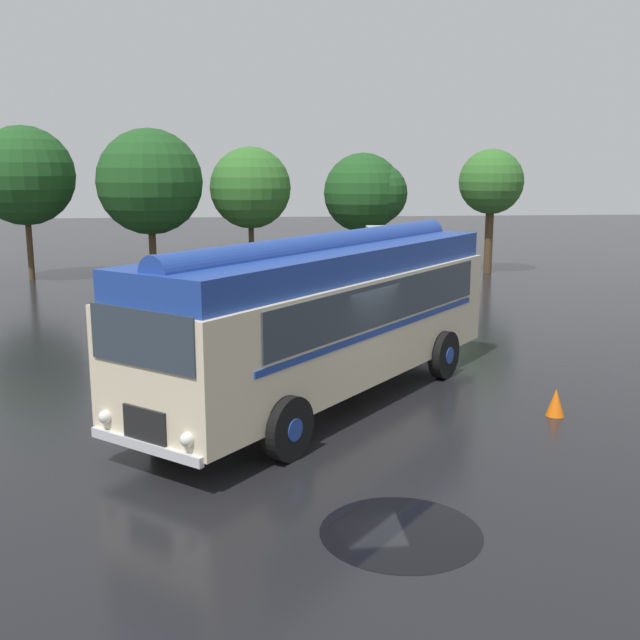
% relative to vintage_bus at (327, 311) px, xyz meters
% --- Properties ---
extents(ground_plane, '(120.00, 120.00, 0.00)m').
position_rel_vintage_bus_xyz_m(ground_plane, '(0.21, -0.47, -1.89)').
color(ground_plane, black).
extents(vintage_bus, '(8.35, 9.30, 3.49)m').
position_rel_vintage_bus_xyz_m(vintage_bus, '(0.00, 0.00, 0.00)').
color(vintage_bus, beige).
rests_on(vintage_bus, ground).
extents(car_near_left, '(2.07, 4.26, 1.66)m').
position_rel_vintage_bus_xyz_m(car_near_left, '(-4.41, 11.61, -1.05)').
color(car_near_left, '#4C5156').
rests_on(car_near_left, ground).
extents(car_mid_left, '(2.30, 4.36, 1.66)m').
position_rel_vintage_bus_xyz_m(car_mid_left, '(-1.77, 11.73, -1.05)').
color(car_mid_left, '#144C28').
rests_on(car_mid_left, ground).
extents(car_mid_right, '(2.35, 4.38, 1.66)m').
position_rel_vintage_bus_xyz_m(car_mid_right, '(1.13, 12.30, -1.05)').
color(car_mid_right, black).
rests_on(car_mid_right, ground).
extents(box_van, '(2.59, 5.87, 2.50)m').
position_rel_vintage_bus_xyz_m(box_van, '(4.01, 12.19, -0.53)').
color(box_van, '#B2B7BC').
rests_on(box_van, ground).
extents(tree_far_left, '(4.17, 4.17, 6.53)m').
position_rel_vintage_bus_xyz_m(tree_far_left, '(-11.00, 18.24, 2.45)').
color(tree_far_left, '#4C3823').
rests_on(tree_far_left, ground).
extents(tree_left_of_centre, '(4.47, 4.47, 6.42)m').
position_rel_vintage_bus_xyz_m(tree_left_of_centre, '(-5.70, 17.90, 2.28)').
color(tree_left_of_centre, '#4C3823').
rests_on(tree_left_of_centre, ground).
extents(tree_centre, '(3.54, 3.54, 5.68)m').
position_rel_vintage_bus_xyz_m(tree_centre, '(-1.35, 18.33, 2.06)').
color(tree_centre, '#4C3823').
rests_on(tree_centre, ground).
extents(tree_right_of_centre, '(3.72, 3.52, 5.43)m').
position_rel_vintage_bus_xyz_m(tree_right_of_centre, '(3.80, 18.51, 1.76)').
color(tree_right_of_centre, '#4C3823').
rests_on(tree_right_of_centre, ground).
extents(tree_far_right, '(2.91, 2.91, 5.61)m').
position_rel_vintage_bus_xyz_m(tree_far_right, '(9.50, 18.57, 2.22)').
color(tree_far_right, '#4C3823').
rests_on(tree_far_right, ground).
extents(traffic_cone, '(0.36, 0.36, 0.55)m').
position_rel_vintage_bus_xyz_m(traffic_cone, '(4.35, -1.46, -1.62)').
color(traffic_cone, orange).
rests_on(traffic_cone, ground).
extents(puddle_patch, '(2.18, 2.18, 0.01)m').
position_rel_vintage_bus_xyz_m(puddle_patch, '(0.36, -5.89, -1.89)').
color(puddle_patch, black).
rests_on(puddle_patch, ground).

